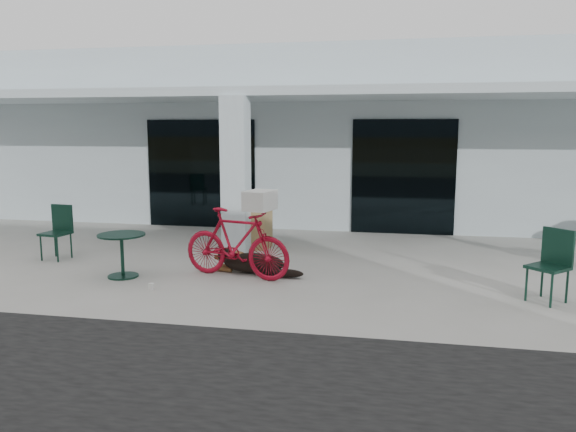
% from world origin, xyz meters
% --- Properties ---
extents(ground, '(80.00, 80.00, 0.00)m').
position_xyz_m(ground, '(0.00, 0.00, 0.00)').
color(ground, '#BAB7AF').
rests_on(ground, ground).
extents(building, '(22.00, 7.00, 4.50)m').
position_xyz_m(building, '(0.00, 8.50, 2.25)').
color(building, silver).
rests_on(building, ground).
extents(storefront_glass_left, '(2.80, 0.06, 2.70)m').
position_xyz_m(storefront_glass_left, '(-3.20, 4.98, 1.35)').
color(storefront_glass_left, black).
rests_on(storefront_glass_left, ground).
extents(storefront_glass_right, '(2.40, 0.06, 2.70)m').
position_xyz_m(storefront_glass_right, '(1.80, 4.98, 1.35)').
color(storefront_glass_right, black).
rests_on(storefront_glass_right, ground).
extents(column, '(0.50, 0.50, 3.12)m').
position_xyz_m(column, '(-1.50, 2.30, 1.56)').
color(column, silver).
rests_on(column, ground).
extents(overhang, '(22.00, 2.80, 0.18)m').
position_xyz_m(overhang, '(0.00, 3.60, 3.21)').
color(overhang, silver).
rests_on(overhang, column).
extents(bicycle, '(2.04, 0.98, 1.18)m').
position_xyz_m(bicycle, '(-0.95, 0.40, 0.59)').
color(bicycle, '#A30D23').
rests_on(bicycle, ground).
extents(laundry_basket, '(0.51, 0.61, 0.32)m').
position_xyz_m(laundry_basket, '(-0.51, 0.30, 1.34)').
color(laundry_basket, white).
rests_on(laundry_basket, bicycle).
extents(dog, '(1.29, 0.61, 0.41)m').
position_xyz_m(dog, '(-0.73, 0.70, 0.21)').
color(dog, black).
rests_on(dog, ground).
extents(cup_near_dog, '(0.11, 0.11, 0.10)m').
position_xyz_m(cup_near_dog, '(-2.05, -0.57, 0.05)').
color(cup_near_dog, white).
rests_on(cup_near_dog, ground).
extents(cafe_table_near, '(0.96, 0.96, 0.74)m').
position_xyz_m(cafe_table_near, '(-2.85, 0.05, 0.37)').
color(cafe_table_near, '#123428').
rests_on(cafe_table_near, ground).
extents(cafe_chair_near, '(0.53, 0.57, 1.04)m').
position_xyz_m(cafe_chair_near, '(-4.72, 1.00, 0.52)').
color(cafe_chair_near, '#123428').
rests_on(cafe_chair_near, ground).
extents(cafe_chair_far_b, '(0.71, 0.71, 1.06)m').
position_xyz_m(cafe_chair_far_b, '(3.84, -0.04, 0.53)').
color(cafe_chair_far_b, '#123428').
rests_on(cafe_chair_far_b, ground).
extents(trash_receptacle, '(0.65, 0.65, 1.04)m').
position_xyz_m(trash_receptacle, '(-1.20, 2.75, 0.52)').
color(trash_receptacle, '#93794C').
rests_on(trash_receptacle, ground).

